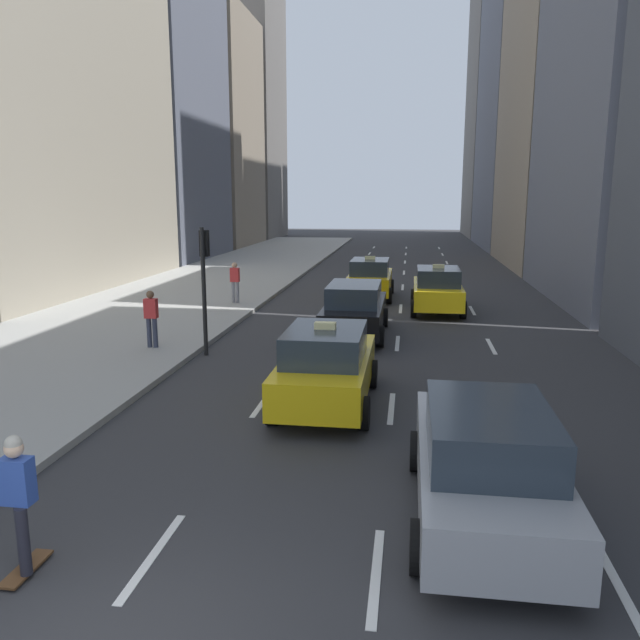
{
  "coord_description": "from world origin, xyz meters",
  "views": [
    {
      "loc": [
        2.89,
        -4.73,
        4.45
      ],
      "look_at": [
        0.74,
        10.25,
        1.42
      ],
      "focal_mm": 35.0,
      "sensor_mm": 36.0,
      "label": 1
    }
  ],
  "objects": [
    {
      "name": "taxi_second",
      "position": [
        1.2,
        8.0,
        0.88
      ],
      "size": [
        2.02,
        4.4,
        1.87
      ],
      "color": "yellow",
      "rests_on": "ground"
    },
    {
      "name": "sedan_silver_behind",
      "position": [
        4.0,
        3.49,
        0.87
      ],
      "size": [
        2.02,
        4.63,
        1.71
      ],
      "color": "#9EA0A5",
      "rests_on": "ground"
    },
    {
      "name": "taxi_third",
      "position": [
        4.0,
        19.57,
        0.88
      ],
      "size": [
        2.02,
        4.4,
        1.87
      ],
      "color": "yellow",
      "rests_on": "ground"
    },
    {
      "name": "sidewalk_left",
      "position": [
        -7.0,
        27.0,
        0.07
      ],
      "size": [
        8.0,
        66.0,
        0.15
      ],
      "primitive_type": "cube",
      "color": "#9E9E99",
      "rests_on": "ground"
    },
    {
      "name": "skateboarder",
      "position": [
        -1.57,
        1.45,
        0.96
      ],
      "size": [
        0.36,
        0.8,
        1.75
      ],
      "color": "brown",
      "rests_on": "ground"
    },
    {
      "name": "pedestrian_far_walking",
      "position": [
        -4.1,
        19.64,
        1.07
      ],
      "size": [
        0.36,
        0.22,
        1.65
      ],
      "color": "gray",
      "rests_on": "sidewalk_left"
    },
    {
      "name": "sedan_black_near",
      "position": [
        1.2,
        14.86,
        0.88
      ],
      "size": [
        2.02,
        4.86,
        1.73
      ],
      "color": "black",
      "rests_on": "ground"
    },
    {
      "name": "taxi_lead",
      "position": [
        1.2,
        22.5,
        0.88
      ],
      "size": [
        2.02,
        4.4,
        1.87
      ],
      "color": "yellow",
      "rests_on": "ground"
    },
    {
      "name": "traffic_light_pole",
      "position": [
        -2.75,
        11.89,
        2.41
      ],
      "size": [
        0.24,
        0.42,
        3.6
      ],
      "color": "black",
      "rests_on": "ground"
    },
    {
      "name": "building_row_left",
      "position": [
        -14.0,
        32.62,
        14.72
      ],
      "size": [
        6.0,
        66.32,
        34.92
      ],
      "color": "slate",
      "rests_on": "ground"
    },
    {
      "name": "pedestrian_mid_block",
      "position": [
        -4.38,
        11.89,
        1.07
      ],
      "size": [
        0.36,
        0.22,
        1.65
      ],
      "color": "#383D51",
      "rests_on": "sidewalk_left"
    },
    {
      "name": "building_row_right",
      "position": [
        12.0,
        39.48,
        16.54
      ],
      "size": [
        6.0,
        76.41,
        37.92
      ],
      "color": "#4C515B",
      "rests_on": "ground"
    },
    {
      "name": "lane_markings",
      "position": [
        2.6,
        23.0,
        0.01
      ],
      "size": [
        5.72,
        56.0,
        0.01
      ],
      "color": "white",
      "rests_on": "ground"
    }
  ]
}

